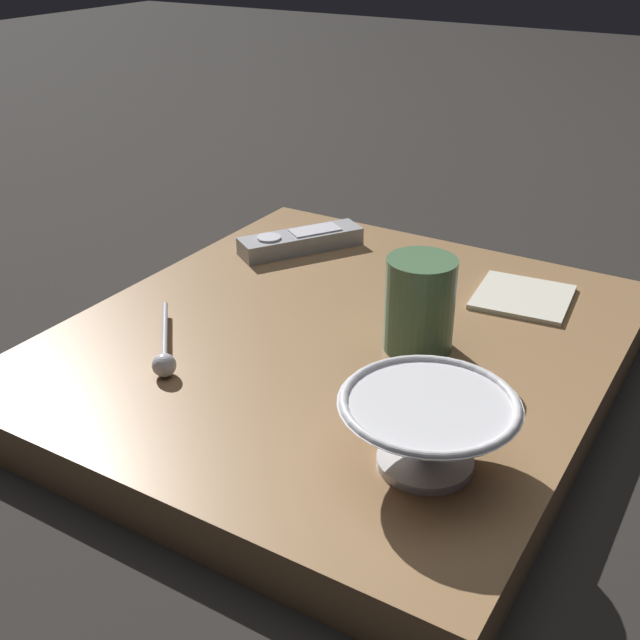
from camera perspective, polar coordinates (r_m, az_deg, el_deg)
ground_plane at (r=0.92m, az=1.32°, el=-3.69°), size 6.00×6.00×0.00m
table at (r=0.90m, az=1.34°, el=-2.34°), size 0.58×0.64×0.05m
cereal_bowl at (r=0.68m, az=7.76°, el=-7.77°), size 0.15×0.15×0.07m
coffee_mug at (r=0.85m, az=7.20°, el=1.12°), size 0.08×0.08×0.10m
teaspoon at (r=0.84m, az=-11.17°, el=-2.61°), size 0.11×0.12×0.03m
tv_remote_near at (r=1.11m, az=-1.40°, el=5.72°), size 0.13×0.17×0.03m
folded_napkin at (r=1.00m, az=14.43°, el=1.62°), size 0.12×0.12×0.01m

